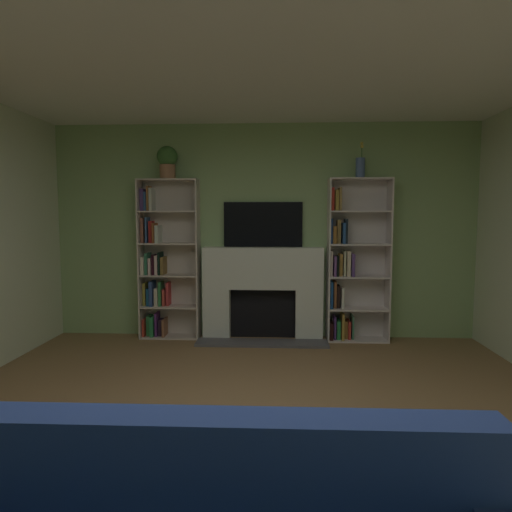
{
  "coord_description": "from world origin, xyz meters",
  "views": [
    {
      "loc": [
        0.19,
        -2.58,
        1.53
      ],
      "look_at": [
        0.0,
        1.19,
        1.19
      ],
      "focal_mm": 31.21,
      "sensor_mm": 36.0,
      "label": 1
    }
  ],
  "objects_px": {
    "tv": "(263,224)",
    "potted_plant": "(167,161)",
    "fireplace": "(263,290)",
    "bookshelf_right": "(350,265)",
    "vase_with_flowers": "(360,167)",
    "bookshelf_left": "(163,264)"
  },
  "relations": [
    {
      "from": "bookshelf_right",
      "to": "tv",
      "type": "bearing_deg",
      "value": 175.9
    },
    {
      "from": "bookshelf_left",
      "to": "fireplace",
      "type": "bearing_deg",
      "value": -1.12
    },
    {
      "from": "bookshelf_right",
      "to": "bookshelf_left",
      "type": "bearing_deg",
      "value": 179.72
    },
    {
      "from": "fireplace",
      "to": "tv",
      "type": "height_order",
      "value": "tv"
    },
    {
      "from": "fireplace",
      "to": "bookshelf_left",
      "type": "xyz_separation_m",
      "value": [
        -1.25,
        0.02,
        0.32
      ]
    },
    {
      "from": "potted_plant",
      "to": "vase_with_flowers",
      "type": "relative_size",
      "value": 0.93
    },
    {
      "from": "tv",
      "to": "bookshelf_left",
      "type": "distance_m",
      "value": 1.34
    },
    {
      "from": "tv",
      "to": "potted_plant",
      "type": "relative_size",
      "value": 2.46
    },
    {
      "from": "fireplace",
      "to": "bookshelf_right",
      "type": "xyz_separation_m",
      "value": [
        1.07,
        0.01,
        0.32
      ]
    },
    {
      "from": "fireplace",
      "to": "bookshelf_right",
      "type": "bearing_deg",
      "value": 0.7
    },
    {
      "from": "vase_with_flowers",
      "to": "tv",
      "type": "bearing_deg",
      "value": 174.08
    },
    {
      "from": "fireplace",
      "to": "tv",
      "type": "bearing_deg",
      "value": 90.0
    },
    {
      "from": "tv",
      "to": "bookshelf_left",
      "type": "relative_size",
      "value": 0.49
    },
    {
      "from": "bookshelf_right",
      "to": "vase_with_flowers",
      "type": "height_order",
      "value": "vase_with_flowers"
    },
    {
      "from": "fireplace",
      "to": "bookshelf_right",
      "type": "height_order",
      "value": "bookshelf_right"
    },
    {
      "from": "potted_plant",
      "to": "tv",
      "type": "bearing_deg",
      "value": 5.9
    },
    {
      "from": "bookshelf_left",
      "to": "tv",
      "type": "bearing_deg",
      "value": 3.0
    },
    {
      "from": "tv",
      "to": "vase_with_flowers",
      "type": "bearing_deg",
      "value": -5.92
    },
    {
      "from": "fireplace",
      "to": "vase_with_flowers",
      "type": "xyz_separation_m",
      "value": [
        1.16,
        -0.03,
        1.5
      ]
    },
    {
      "from": "tv",
      "to": "fireplace",
      "type": "bearing_deg",
      "value": -90.0
    },
    {
      "from": "potted_plant",
      "to": "vase_with_flowers",
      "type": "bearing_deg",
      "value": -0.01
    },
    {
      "from": "fireplace",
      "to": "bookshelf_left",
      "type": "bearing_deg",
      "value": 178.88
    }
  ]
}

